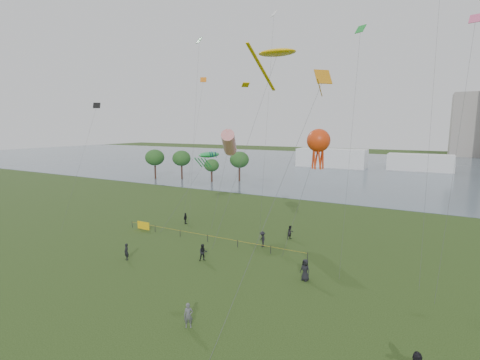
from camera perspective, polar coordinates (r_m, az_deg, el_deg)
The scene contains 20 objects.
ground_plane at distance 28.96m, azimuth -10.06°, elevation -18.61°, with size 400.00×400.00×0.00m, color #1D3210.
lake at distance 121.73m, azimuth 20.78°, elevation 1.95°, with size 400.00×120.00×0.08m, color slate.
building_low at distance 188.56m, azimuth 33.75°, elevation 7.53°, with size 16.00×18.00×28.00m, color gray.
pavilion_left at distance 118.79m, azimuth 14.77°, elevation 3.52°, with size 22.00×8.00×6.00m, color white.
pavilion_right at distance 118.42m, azimuth 27.42°, elevation 2.56°, with size 18.00×7.00×5.00m, color white.
trees at distance 87.39m, azimuth -7.77°, elevation 3.38°, with size 25.70×11.33×7.53m.
fence at distance 44.59m, azimuth -11.96°, elevation -7.98°, with size 24.07×0.07×1.05m.
kite_flyer at distance 24.98m, azimuth -8.46°, elevation -21.13°, with size 0.61×0.40×1.68m, color #515358.
spectator_a at distance 35.50m, azimuth -6.08°, elevation -11.74°, with size 0.83×0.64×1.70m, color black.
spectator_b at distance 39.28m, azimuth 3.70°, elevation -9.63°, with size 1.12×0.65×1.74m, color black.
spectator_c at distance 48.58m, azimuth -8.95°, elevation -6.23°, with size 0.91×0.38×1.55m, color black.
spectator_d at distance 31.59m, azimuth 10.64°, elevation -14.30°, with size 0.93×0.61×1.91m, color black.
spectator_f at distance 37.29m, azimuth -18.14°, elevation -11.12°, with size 0.62×0.41×1.69m, color black.
spectator_g at distance 42.11m, azimuth 8.27°, elevation -8.50°, with size 0.80×0.62×1.64m, color black.
kite_stingray at distance 43.82m, azimuth 6.01°, elevation 19.97°, with size 5.76×10.76×22.27m.
kite_windsock at distance 47.70m, azimuth -1.82°, elevation 6.12°, with size 4.25×6.73×12.98m.
kite_creature at distance 50.30m, azimuth -5.12°, elevation 4.12°, with size 2.41×11.51×9.66m.
kite_octopus at distance 36.07m, azimuth 12.76°, elevation 6.25°, with size 3.83×3.83×13.04m.
kite_delta at distance 30.99m, azimuth 12.79°, elevation 14.53°, with size 2.25×16.98×18.15m.
small_kites at distance 43.00m, azimuth 4.59°, elevation 21.65°, with size 42.49×12.53×12.32m.
Camera 1 is at (16.34, -19.90, 13.25)m, focal length 26.00 mm.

